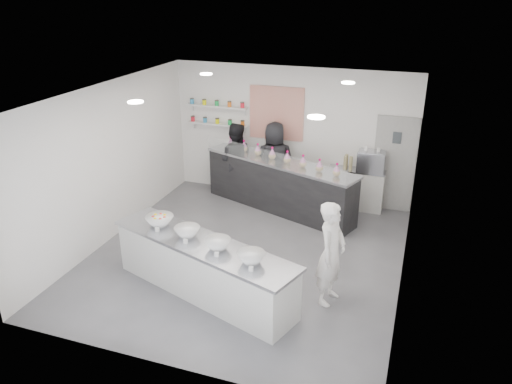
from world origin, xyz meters
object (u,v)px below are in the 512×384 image
prep_counter (203,268)px  woman_prep (331,253)px  espresso_machine (371,162)px  staff_right (275,162)px  staff_left (235,160)px  back_bar (279,186)px  espresso_ledge (355,189)px

prep_counter → woman_prep: bearing=32.3°
prep_counter → espresso_machine: size_ratio=5.90×
espresso_machine → staff_right: 2.11m
espresso_machine → woman_prep: woman_prep is taller
prep_counter → espresso_machine: espresso_machine is taller
staff_left → espresso_machine: bearing=175.6°
prep_counter → back_bar: size_ratio=0.93×
prep_counter → woman_prep: woman_prep is taller
prep_counter → staff_left: 4.01m
espresso_machine → woman_prep: bearing=-92.1°
prep_counter → staff_right: 3.94m
espresso_machine → staff_left: staff_left is taller
espresso_ledge → staff_left: staff_left is taller
espresso_ledge → woman_prep: size_ratio=0.73×
espresso_machine → staff_right: (-2.10, -0.18, -0.20)m
staff_left → staff_right: bearing=173.9°
staff_right → prep_counter: bearing=68.7°
woman_prep → espresso_machine: bearing=9.7°
espresso_ledge → espresso_machine: espresso_machine is taller
prep_counter → staff_left: bearing=122.8°
back_bar → staff_left: staff_left is taller
woman_prep → staff_right: size_ratio=0.91×
prep_counter → espresso_ledge: (1.79, 4.09, -0.01)m
espresso_machine → espresso_ledge: bearing=180.0°
back_bar → espresso_machine: size_ratio=6.37×
prep_counter → staff_left: staff_left is taller
back_bar → espresso_ledge: size_ratio=2.97×
staff_right → espresso_ledge: bearing=164.0°
prep_counter → back_bar: 3.48m
prep_counter → woman_prep: (1.94, 0.46, 0.38)m
prep_counter → espresso_machine: 4.63m
back_bar → staff_right: bearing=139.4°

